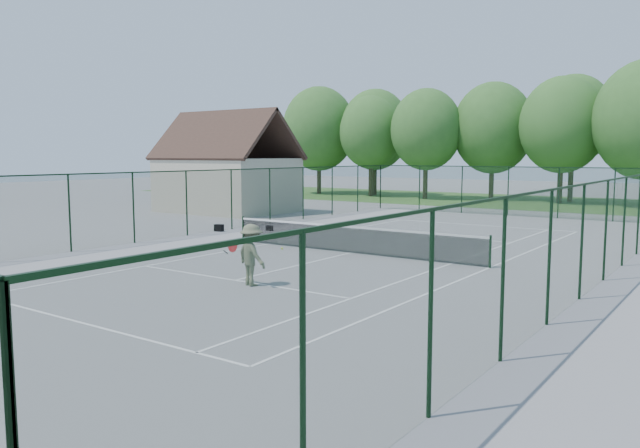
{
  "coord_description": "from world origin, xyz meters",
  "views": [
    {
      "loc": [
        12.69,
        -19.91,
        3.76
      ],
      "look_at": [
        0.0,
        -2.0,
        1.3
      ],
      "focal_mm": 35.0,
      "sensor_mm": 36.0,
      "label": 1
    }
  ],
  "objects": [
    {
      "name": "tennis_player",
      "position": [
        0.89,
        -6.65,
        0.89
      ],
      "size": [
        1.71,
        0.95,
        1.78
      ],
      "color": "#575C43",
      "rests_on": "ground"
    },
    {
      "name": "sports_bag_a",
      "position": [
        -8.89,
        1.97,
        0.17
      ],
      "size": [
        0.47,
        0.34,
        0.34
      ],
      "primitive_type": "cube",
      "rotation": [
        0.0,
        0.0,
        0.21
      ],
      "color": "black",
      "rests_on": "ground"
    },
    {
      "name": "utility_building",
      "position": [
        -16.0,
        10.0,
        3.12
      ],
      "size": [
        8.6,
        6.27,
        6.63
      ],
      "color": "beige",
      "rests_on": "ground"
    },
    {
      "name": "sports_bag_b",
      "position": [
        -7.06,
        3.62,
        0.13
      ],
      "size": [
        0.34,
        0.22,
        0.25
      ],
      "primitive_type": "cube",
      "rotation": [
        0.0,
        0.0,
        0.07
      ],
      "color": "black",
      "rests_on": "ground"
    },
    {
      "name": "grass_far",
      "position": [
        0.0,
        30.0,
        0.01
      ],
      "size": [
        80.0,
        16.0,
        0.01
      ],
      "primitive_type": "cube",
      "color": "#40702C",
      "rests_on": "ground"
    },
    {
      "name": "tree_line_far",
      "position": [
        0.0,
        30.0,
        5.99
      ],
      "size": [
        39.4,
        6.4,
        9.7
      ],
      "color": "#3F321E",
      "rests_on": "ground"
    },
    {
      "name": "court_lines",
      "position": [
        0.0,
        0.0,
        0.0
      ],
      "size": [
        11.05,
        23.85,
        0.01
      ],
      "color": "white",
      "rests_on": "ground"
    },
    {
      "name": "tennis_net",
      "position": [
        0.0,
        0.0,
        0.58
      ],
      "size": [
        11.08,
        0.08,
        1.1
      ],
      "color": "black",
      "rests_on": "ground"
    },
    {
      "name": "fence_enclosure",
      "position": [
        0.0,
        0.0,
        1.56
      ],
      "size": [
        18.05,
        36.05,
        3.02
      ],
      "color": "#183922",
      "rests_on": "ground"
    },
    {
      "name": "ground",
      "position": [
        0.0,
        0.0,
        0.0
      ],
      "size": [
        140.0,
        140.0,
        0.0
      ],
      "primitive_type": "plane",
      "color": "gray",
      "rests_on": "ground"
    }
  ]
}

